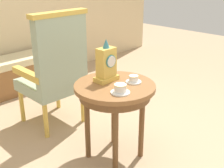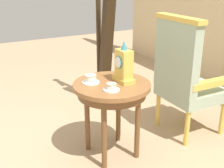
{
  "view_description": "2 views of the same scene",
  "coord_description": "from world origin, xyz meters",
  "px_view_note": "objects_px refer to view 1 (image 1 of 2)",
  "views": [
    {
      "loc": [
        -1.6,
        -1.37,
        1.5
      ],
      "look_at": [
        -0.12,
        0.05,
        0.68
      ],
      "focal_mm": 47.74,
      "sensor_mm": 36.0,
      "label": 1
    },
    {
      "loc": [
        1.87,
        -1.0,
        1.49
      ],
      "look_at": [
        -0.13,
        0.12,
        0.62
      ],
      "focal_mm": 47.33,
      "sensor_mm": 36.0,
      "label": 2
    }
  ],
  "objects_px": {
    "teacup_left": "(120,89)",
    "armchair": "(55,69)",
    "teacup_right": "(134,79)",
    "mantel_clock": "(106,64)",
    "window_bench": "(21,73)",
    "side_table": "(115,95)"
  },
  "relations": [
    {
      "from": "teacup_left",
      "to": "armchair",
      "type": "xyz_separation_m",
      "value": [
        0.1,
        0.92,
        -0.09
      ]
    },
    {
      "from": "window_bench",
      "to": "teacup_right",
      "type": "bearing_deg",
      "value": -93.26
    },
    {
      "from": "teacup_left",
      "to": "mantel_clock",
      "type": "relative_size",
      "value": 0.42
    },
    {
      "from": "mantel_clock",
      "to": "armchair",
      "type": "xyz_separation_m",
      "value": [
        -0.01,
        0.67,
        -0.2
      ]
    },
    {
      "from": "teacup_right",
      "to": "window_bench",
      "type": "relative_size",
      "value": 0.12
    },
    {
      "from": "teacup_right",
      "to": "mantel_clock",
      "type": "height_order",
      "value": "mantel_clock"
    },
    {
      "from": "teacup_left",
      "to": "teacup_right",
      "type": "height_order",
      "value": "teacup_left"
    },
    {
      "from": "teacup_left",
      "to": "teacup_right",
      "type": "xyz_separation_m",
      "value": [
        0.22,
        0.06,
        -0.01
      ]
    },
    {
      "from": "teacup_right",
      "to": "window_bench",
      "type": "distance_m",
      "value": 2.01
    },
    {
      "from": "teacup_left",
      "to": "window_bench",
      "type": "xyz_separation_m",
      "value": [
        0.34,
        2.02,
        -0.46
      ]
    },
    {
      "from": "armchair",
      "to": "window_bench",
      "type": "bearing_deg",
      "value": 77.74
    },
    {
      "from": "side_table",
      "to": "mantel_clock",
      "type": "height_order",
      "value": "mantel_clock"
    },
    {
      "from": "teacup_right",
      "to": "side_table",
      "type": "bearing_deg",
      "value": 149.6
    },
    {
      "from": "teacup_left",
      "to": "teacup_right",
      "type": "relative_size",
      "value": 1.14
    },
    {
      "from": "teacup_left",
      "to": "armchair",
      "type": "height_order",
      "value": "armchair"
    },
    {
      "from": "window_bench",
      "to": "mantel_clock",
      "type": "bearing_deg",
      "value": -97.4
    },
    {
      "from": "mantel_clock",
      "to": "window_bench",
      "type": "bearing_deg",
      "value": 82.6
    },
    {
      "from": "side_table",
      "to": "armchair",
      "type": "height_order",
      "value": "armchair"
    },
    {
      "from": "window_bench",
      "to": "armchair",
      "type": "bearing_deg",
      "value": -102.26
    },
    {
      "from": "teacup_left",
      "to": "teacup_right",
      "type": "bearing_deg",
      "value": 16.05
    },
    {
      "from": "teacup_right",
      "to": "mantel_clock",
      "type": "distance_m",
      "value": 0.24
    },
    {
      "from": "teacup_right",
      "to": "teacup_left",
      "type": "bearing_deg",
      "value": -163.95
    }
  ]
}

